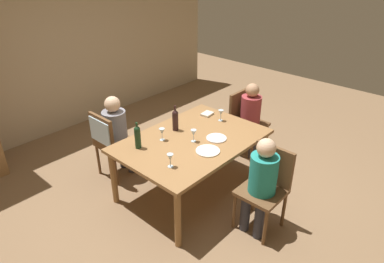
{
  "coord_description": "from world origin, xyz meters",
  "views": [
    {
      "loc": [
        -2.61,
        -2.37,
        2.69
      ],
      "look_at": [
        0.0,
        0.0,
        0.83
      ],
      "focal_mm": 32.26,
      "sensor_mm": 36.0,
      "label": 1
    }
  ],
  "objects_px": {
    "chair_near": "(266,183)",
    "wine_bottle_dark_red": "(138,136)",
    "chair_right_end": "(245,118)",
    "wine_glass_centre": "(170,158)",
    "wine_bottle_tall_green": "(175,120)",
    "chair_far_left": "(108,138)",
    "person_man_bearded": "(117,130)",
    "wine_glass_far": "(162,132)",
    "dining_table": "(192,144)",
    "wine_glass_near_left": "(221,113)",
    "person_woman_host": "(261,180)",
    "dinner_plate_host": "(208,151)",
    "person_man_guest": "(252,114)",
    "dinner_plate_guest_left": "(216,138)",
    "wine_glass_near_right": "(194,133)"
  },
  "relations": [
    {
      "from": "dining_table",
      "to": "chair_near",
      "type": "distance_m",
      "value": 0.98
    },
    {
      "from": "chair_far_left",
      "to": "dinner_plate_guest_left",
      "type": "relative_size",
      "value": 3.86
    },
    {
      "from": "wine_bottle_tall_green",
      "to": "wine_glass_near_left",
      "type": "bearing_deg",
      "value": -23.13
    },
    {
      "from": "chair_near",
      "to": "dinner_plate_host",
      "type": "bearing_deg",
      "value": 15.12
    },
    {
      "from": "wine_glass_near_right",
      "to": "dinner_plate_guest_left",
      "type": "distance_m",
      "value": 0.29
    },
    {
      "from": "chair_right_end",
      "to": "wine_bottle_tall_green",
      "type": "height_order",
      "value": "wine_bottle_tall_green"
    },
    {
      "from": "wine_bottle_tall_green",
      "to": "chair_right_end",
      "type": "bearing_deg",
      "value": -10.3
    },
    {
      "from": "chair_far_left",
      "to": "wine_bottle_tall_green",
      "type": "bearing_deg",
      "value": 39.2
    },
    {
      "from": "chair_right_end",
      "to": "person_woman_host",
      "type": "xyz_separation_m",
      "value": [
        -1.26,
        -1.06,
        0.1
      ]
    },
    {
      "from": "chair_right_end",
      "to": "wine_bottle_tall_green",
      "type": "relative_size",
      "value": 2.83
    },
    {
      "from": "dining_table",
      "to": "wine_glass_near_left",
      "type": "height_order",
      "value": "wine_glass_near_left"
    },
    {
      "from": "dinner_plate_host",
      "to": "dining_table",
      "type": "bearing_deg",
      "value": 74.13
    },
    {
      "from": "chair_near",
      "to": "wine_glass_near_right",
      "type": "height_order",
      "value": "chair_near"
    },
    {
      "from": "dining_table",
      "to": "wine_glass_near_left",
      "type": "bearing_deg",
      "value": 5.33
    },
    {
      "from": "wine_glass_far",
      "to": "chair_far_left",
      "type": "bearing_deg",
      "value": 109.61
    },
    {
      "from": "person_woman_host",
      "to": "dinner_plate_host",
      "type": "distance_m",
      "value": 0.67
    },
    {
      "from": "dining_table",
      "to": "wine_glass_near_left",
      "type": "relative_size",
      "value": 11.48
    },
    {
      "from": "dining_table",
      "to": "wine_glass_centre",
      "type": "relative_size",
      "value": 11.48
    },
    {
      "from": "wine_glass_far",
      "to": "dinner_plate_host",
      "type": "bearing_deg",
      "value": -74.16
    },
    {
      "from": "chair_right_end",
      "to": "wine_bottle_tall_green",
      "type": "bearing_deg",
      "value": -10.3
    },
    {
      "from": "dining_table",
      "to": "chair_far_left",
      "type": "distance_m",
      "value": 1.1
    },
    {
      "from": "chair_far_left",
      "to": "wine_bottle_dark_red",
      "type": "bearing_deg",
      "value": -3.48
    },
    {
      "from": "wine_bottle_tall_green",
      "to": "person_woman_host",
      "type": "bearing_deg",
      "value": -92.73
    },
    {
      "from": "chair_right_end",
      "to": "wine_bottle_dark_red",
      "type": "height_order",
      "value": "wine_bottle_dark_red"
    },
    {
      "from": "wine_bottle_tall_green",
      "to": "wine_glass_centre",
      "type": "height_order",
      "value": "wine_bottle_tall_green"
    },
    {
      "from": "wine_glass_near_left",
      "to": "wine_glass_centre",
      "type": "height_order",
      "value": "same"
    },
    {
      "from": "person_man_guest",
      "to": "dinner_plate_host",
      "type": "height_order",
      "value": "person_man_guest"
    },
    {
      "from": "wine_bottle_dark_red",
      "to": "wine_glass_centre",
      "type": "relative_size",
      "value": 2.09
    },
    {
      "from": "chair_right_end",
      "to": "person_man_bearded",
      "type": "xyz_separation_m",
      "value": [
        -1.59,
        0.89,
        0.11
      ]
    },
    {
      "from": "chair_right_end",
      "to": "wine_glass_centre",
      "type": "relative_size",
      "value": 6.17
    },
    {
      "from": "person_woman_host",
      "to": "wine_bottle_tall_green",
      "type": "height_order",
      "value": "person_woman_host"
    },
    {
      "from": "wine_bottle_tall_green",
      "to": "wine_glass_far",
      "type": "bearing_deg",
      "value": -167.5
    },
    {
      "from": "person_man_bearded",
      "to": "wine_glass_near_right",
      "type": "bearing_deg",
      "value": 17.99
    },
    {
      "from": "person_man_guest",
      "to": "dinner_plate_guest_left",
      "type": "xyz_separation_m",
      "value": [
        -1.04,
        -0.18,
        0.11
      ]
    },
    {
      "from": "chair_right_end",
      "to": "wine_bottle_tall_green",
      "type": "distance_m",
      "value": 1.27
    },
    {
      "from": "person_man_bearded",
      "to": "wine_bottle_dark_red",
      "type": "bearing_deg",
      "value": -16.02
    },
    {
      "from": "chair_near",
      "to": "person_woman_host",
      "type": "bearing_deg",
      "value": 90.0
    },
    {
      "from": "chair_far_left",
      "to": "wine_bottle_tall_green",
      "type": "xyz_separation_m",
      "value": [
        0.54,
        -0.67,
        0.28
      ]
    },
    {
      "from": "person_man_guest",
      "to": "wine_glass_far",
      "type": "bearing_deg",
      "value": -10.23
    },
    {
      "from": "wine_glass_near_left",
      "to": "wine_glass_near_right",
      "type": "distance_m",
      "value": 0.65
    },
    {
      "from": "wine_bottle_dark_red",
      "to": "wine_glass_near_left",
      "type": "relative_size",
      "value": 2.09
    },
    {
      "from": "person_man_bearded",
      "to": "wine_glass_far",
      "type": "distance_m",
      "value": 0.76
    },
    {
      "from": "wine_glass_near_left",
      "to": "person_woman_host",
      "type": "bearing_deg",
      "value": -121.91
    },
    {
      "from": "wine_glass_near_left",
      "to": "dinner_plate_host",
      "type": "distance_m",
      "value": 0.81
    },
    {
      "from": "wine_glass_near_left",
      "to": "person_man_bearded",
      "type": "bearing_deg",
      "value": 136.82
    },
    {
      "from": "wine_bottle_tall_green",
      "to": "dinner_plate_guest_left",
      "type": "height_order",
      "value": "wine_bottle_tall_green"
    },
    {
      "from": "person_woman_host",
      "to": "person_man_bearded",
      "type": "xyz_separation_m",
      "value": [
        -0.33,
        1.94,
        0.01
      ]
    },
    {
      "from": "person_man_guest",
      "to": "wine_glass_near_left",
      "type": "relative_size",
      "value": 7.27
    },
    {
      "from": "chair_near",
      "to": "wine_bottle_dark_red",
      "type": "xyz_separation_m",
      "value": [
        -0.64,
        1.28,
        0.34
      ]
    },
    {
      "from": "dinner_plate_host",
      "to": "chair_right_end",
      "type": "bearing_deg",
      "value": 16.94
    }
  ]
}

